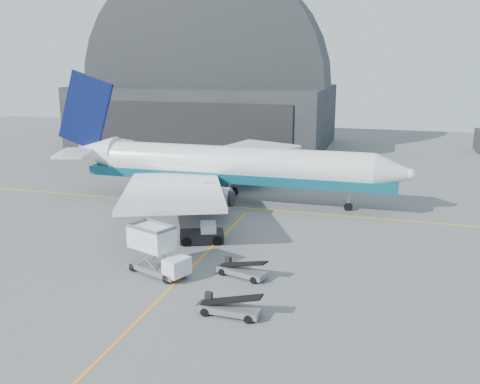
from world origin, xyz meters
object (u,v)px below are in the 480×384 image
(airliner, at_px, (222,166))
(belt_loader_a, at_px, (229,308))
(pushback_tug, at_px, (203,235))
(catering_truck, at_px, (156,251))
(belt_loader_b, at_px, (242,270))

(airliner, relative_size, belt_loader_a, 9.74)
(airliner, xyz_separation_m, pushback_tug, (3.09, -15.32, -3.78))
(airliner, xyz_separation_m, catering_truck, (2.11, -23.81, -2.54))
(pushback_tug, relative_size, belt_loader_b, 1.04)
(belt_loader_a, relative_size, belt_loader_b, 1.03)
(catering_truck, distance_m, pushback_tug, 8.63)
(belt_loader_b, bearing_deg, catering_truck, -152.05)
(belt_loader_b, bearing_deg, belt_loader_a, -64.37)
(pushback_tug, distance_m, belt_loader_b, 9.29)
(pushback_tug, bearing_deg, belt_loader_b, -71.79)
(belt_loader_a, bearing_deg, belt_loader_b, 101.51)
(airliner, bearing_deg, belt_loader_b, -67.98)
(belt_loader_a, distance_m, belt_loader_b, 6.88)
(catering_truck, xyz_separation_m, belt_loader_a, (8.03, -5.41, -1.42))
(airliner, bearing_deg, catering_truck, -84.94)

